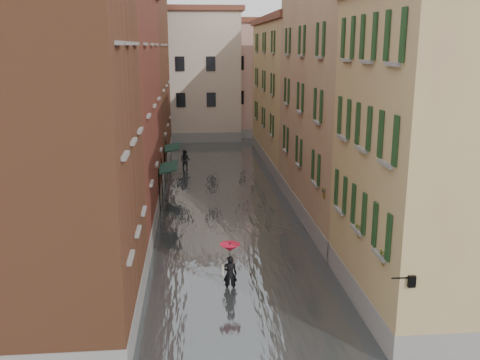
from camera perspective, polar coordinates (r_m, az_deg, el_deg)
name	(u,v)px	position (r m, az deg, el deg)	size (l,w,h in m)	color
ground	(244,290)	(22.30, 0.42, -11.67)	(120.00, 120.00, 0.00)	#5E5E61
floodwater	(224,199)	(34.40, -1.69, -2.09)	(10.00, 60.00, 0.20)	#4F5558
building_left_near	(40,145)	(18.94, -20.54, 3.49)	(6.00, 8.00, 13.00)	brown
building_left_mid	(97,113)	(29.61, -15.03, 6.95)	(6.00, 14.00, 12.50)	brown
building_left_far	(128,81)	(44.35, -11.88, 10.34)	(6.00, 16.00, 14.00)	brown
building_right_near	(444,160)	(20.48, 20.93, 2.05)	(6.00, 8.00, 11.50)	tan
building_right_mid	(354,105)	(30.50, 12.07, 7.79)	(6.00, 14.00, 13.00)	#9F8760
building_right_far	(300,95)	(45.06, 6.40, 9.01)	(6.00, 16.00, 11.50)	tan
building_end_cream	(181,77)	(58.08, -6.30, 10.89)	(12.00, 9.00, 13.00)	#C5B09D
building_end_pink	(263,80)	(60.62, 2.43, 10.62)	(10.00, 9.00, 12.00)	#A77D76
awning_near	(168,168)	(32.74, -7.71, 1.23)	(1.09, 2.97, 2.80)	#163328
awning_far	(171,148)	(39.16, -7.32, 3.36)	(1.09, 2.82, 2.80)	#163328
wall_lantern	(410,281)	(16.73, 17.72, -10.18)	(0.71, 0.22, 0.35)	black
window_planters	(356,215)	(20.68, 12.22, -3.63)	(0.59, 8.55, 0.84)	brown
pedestrian_main	(230,264)	(21.67, -1.09, -8.96)	(0.85, 0.85, 2.06)	black
pedestrian_far	(185,160)	(42.74, -5.86, 2.11)	(0.83, 0.65, 1.71)	black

